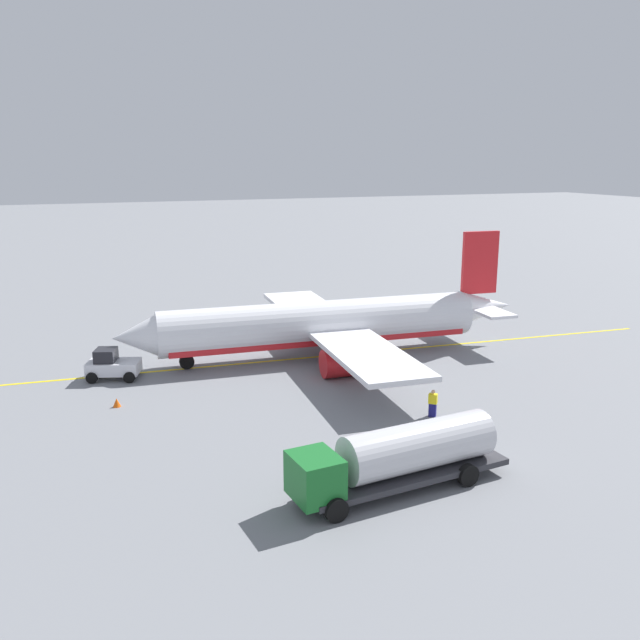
{
  "coord_description": "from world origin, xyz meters",
  "views": [
    {
      "loc": [
        18.69,
        47.29,
        15.4
      ],
      "look_at": [
        0.0,
        0.0,
        3.0
      ],
      "focal_mm": 37.47,
      "sensor_mm": 36.0,
      "label": 1
    }
  ],
  "objects_px": {
    "airplane": "(326,325)",
    "refueling_worker": "(433,404)",
    "safety_cone_nose": "(117,402)",
    "pushback_tug": "(112,365)",
    "fuel_tanker": "(400,455)"
  },
  "relations": [
    {
      "from": "fuel_tanker",
      "to": "safety_cone_nose",
      "type": "xyz_separation_m",
      "value": [
        11.53,
        -16.19,
        -1.45
      ]
    },
    {
      "from": "airplane",
      "to": "pushback_tug",
      "type": "distance_m",
      "value": 16.39
    },
    {
      "from": "pushback_tug",
      "to": "refueling_worker",
      "type": "height_order",
      "value": "pushback_tug"
    },
    {
      "from": "refueling_worker",
      "to": "fuel_tanker",
      "type": "bearing_deg",
      "value": 49.71
    },
    {
      "from": "fuel_tanker",
      "to": "pushback_tug",
      "type": "distance_m",
      "value": 24.8
    },
    {
      "from": "safety_cone_nose",
      "to": "pushback_tug",
      "type": "bearing_deg",
      "value": -92.48
    },
    {
      "from": "airplane",
      "to": "fuel_tanker",
      "type": "bearing_deg",
      "value": 76.88
    },
    {
      "from": "pushback_tug",
      "to": "safety_cone_nose",
      "type": "relative_size",
      "value": 7.23
    },
    {
      "from": "pushback_tug",
      "to": "safety_cone_nose",
      "type": "bearing_deg",
      "value": 87.52
    },
    {
      "from": "fuel_tanker",
      "to": "pushback_tug",
      "type": "xyz_separation_m",
      "value": [
        11.27,
        -22.08,
        -0.73
      ]
    },
    {
      "from": "fuel_tanker",
      "to": "safety_cone_nose",
      "type": "bearing_deg",
      "value": -54.55
    },
    {
      "from": "airplane",
      "to": "fuel_tanker",
      "type": "relative_size",
      "value": 2.9
    },
    {
      "from": "airplane",
      "to": "refueling_worker",
      "type": "xyz_separation_m",
      "value": [
        -1.24,
        14.21,
        -1.76
      ]
    },
    {
      "from": "fuel_tanker",
      "to": "pushback_tug",
      "type": "bearing_deg",
      "value": -62.96
    },
    {
      "from": "refueling_worker",
      "to": "safety_cone_nose",
      "type": "relative_size",
      "value": 3.05
    }
  ]
}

